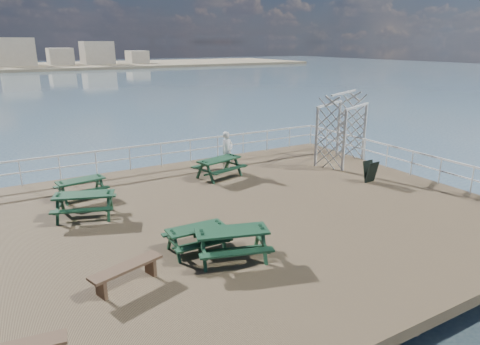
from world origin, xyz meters
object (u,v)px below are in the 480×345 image
picnic_table_b (84,200)px  flat_bench_near (127,271)px  picnic_table_c (219,164)px  trellis_arbor (341,132)px  picnic_table_d (196,234)px  person (227,151)px  picnic_table_a (81,184)px  picnic_table_e (232,238)px

picnic_table_b → flat_bench_near: 4.82m
picnic_table_c → flat_bench_near: picnic_table_c is taller
flat_bench_near → trellis_arbor: trellis_arbor is taller
picnic_table_c → picnic_table_d: bearing=-137.5°
picnic_table_c → trellis_arbor: 6.20m
picnic_table_b → flat_bench_near: size_ratio=1.24×
picnic_table_c → picnic_table_d: size_ratio=1.36×
picnic_table_d → picnic_table_c: bearing=58.5°
picnic_table_b → person: bearing=39.8°
picnic_table_d → trellis_arbor: (9.74, 4.86, 0.99)m
picnic_table_a → flat_bench_near: bearing=-99.9°
flat_bench_near → person: 9.78m
picnic_table_c → flat_bench_near: (-5.82, -6.47, -0.20)m
picnic_table_b → picnic_table_d: bearing=-41.4°
person → picnic_table_b: bearing=-174.4°
picnic_table_d → flat_bench_near: bearing=-158.1°
picnic_table_a → picnic_table_e: 7.31m
picnic_table_b → flat_bench_near: bearing=-69.8°
picnic_table_d → flat_bench_near: picnic_table_d is taller
picnic_table_a → picnic_table_d: 6.27m
trellis_arbor → person: size_ratio=1.90×
picnic_table_b → trellis_arbor: 11.99m
picnic_table_b → flat_bench_near: (0.01, -4.82, -0.20)m
picnic_table_c → picnic_table_e: bearing=-129.4°
picnic_table_d → person: size_ratio=0.93×
picnic_table_b → trellis_arbor: bearing=24.1°
picnic_table_e → picnic_table_a: bearing=127.8°
picnic_table_d → person: bearing=56.6°
trellis_arbor → picnic_table_c: bearing=148.7°
flat_bench_near → picnic_table_c: bearing=30.4°
picnic_table_c → flat_bench_near: size_ratio=1.20×
picnic_table_e → trellis_arbor: size_ratio=0.68×
picnic_table_e → trellis_arbor: trellis_arbor is taller
picnic_table_e → flat_bench_near: 2.81m
trellis_arbor → person: 5.55m
person → flat_bench_near: bearing=-146.7°
picnic_table_c → picnic_table_a: bearing=162.2°
picnic_table_b → picnic_table_c: 6.06m
picnic_table_c → picnic_table_d: picnic_table_c is taller
picnic_table_a → picnic_table_e: size_ratio=0.80×
picnic_table_e → person: (3.80, 7.28, 0.29)m
picnic_table_b → picnic_table_d: picnic_table_b is taller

